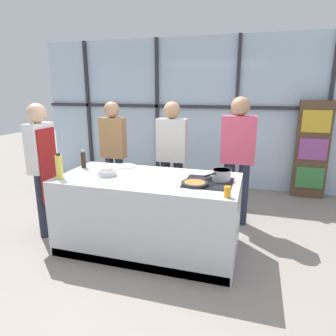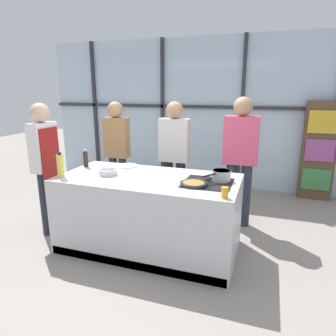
% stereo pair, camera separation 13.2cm
% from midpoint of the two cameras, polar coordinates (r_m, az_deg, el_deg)
% --- Properties ---
extents(ground_plane, '(18.00, 18.00, 0.00)m').
position_cam_midpoint_polar(ground_plane, '(3.78, -4.60, -14.77)').
color(ground_plane, gray).
extents(back_window_wall, '(6.40, 0.10, 2.80)m').
position_cam_midpoint_polar(back_window_wall, '(5.88, 4.63, 10.28)').
color(back_window_wall, silver).
rests_on(back_window_wall, ground_plane).
extents(bookshelf, '(0.53, 0.19, 1.68)m').
position_cam_midpoint_polar(bookshelf, '(5.71, 25.14, 3.10)').
color(bookshelf, brown).
rests_on(bookshelf, ground_plane).
extents(demo_island, '(2.06, 1.00, 0.89)m').
position_cam_midpoint_polar(demo_island, '(3.58, -4.74, -8.61)').
color(demo_island, silver).
rests_on(demo_island, ground_plane).
extents(chef, '(0.24, 0.37, 1.70)m').
position_cam_midpoint_polar(chef, '(4.08, -23.69, 1.28)').
color(chef, '#232838').
rests_on(chef, ground_plane).
extents(spectator_far_left, '(0.38, 0.24, 1.69)m').
position_cam_midpoint_polar(spectator_far_left, '(4.67, -11.14, 3.70)').
color(spectator_far_left, '#232838').
rests_on(spectator_far_left, ground_plane).
extents(spectator_center_left, '(0.43, 0.24, 1.70)m').
position_cam_midpoint_polar(spectator_center_left, '(4.32, -0.13, 2.92)').
color(spectator_center_left, black).
rests_on(spectator_center_left, ground_plane).
extents(spectator_center_right, '(0.45, 0.25, 1.77)m').
position_cam_midpoint_polar(spectator_center_right, '(4.15, 12.25, 2.62)').
color(spectator_center_right, '#232838').
rests_on(spectator_center_right, ground_plane).
extents(frying_pan, '(0.35, 0.46, 0.03)m').
position_cam_midpoint_polar(frying_pan, '(3.16, 4.03, -2.90)').
color(frying_pan, '#232326').
rests_on(frying_pan, demo_island).
extents(saucepan, '(0.26, 0.34, 0.12)m').
position_cam_midpoint_polar(saucepan, '(3.33, 9.03, -1.26)').
color(saucepan, silver).
rests_on(saucepan, demo_island).
extents(white_plate, '(0.27, 0.27, 0.01)m').
position_cam_midpoint_polar(white_plate, '(3.93, -9.03, 0.36)').
color(white_plate, white).
rests_on(white_plate, demo_island).
extents(mixing_bowl, '(0.21, 0.21, 0.07)m').
position_cam_midpoint_polar(mixing_bowl, '(3.56, -12.56, -0.86)').
color(mixing_bowl, silver).
rests_on(mixing_bowl, demo_island).
extents(oil_bottle, '(0.08, 0.08, 0.29)m').
position_cam_midpoint_polar(oil_bottle, '(3.57, -21.03, 0.20)').
color(oil_bottle, '#E0CC4C').
rests_on(oil_bottle, demo_island).
extents(pepper_grinder, '(0.06, 0.06, 0.23)m').
position_cam_midpoint_polar(pepper_grinder, '(3.98, -16.73, 1.55)').
color(pepper_grinder, '#332319').
rests_on(pepper_grinder, demo_island).
extents(juice_glass_near, '(0.07, 0.07, 0.10)m').
position_cam_midpoint_polar(juice_glass_near, '(2.82, 9.93, -4.50)').
color(juice_glass_near, orange).
rests_on(juice_glass_near, demo_island).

